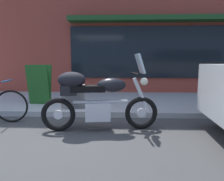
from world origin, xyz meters
The scene contains 3 objects.
ground_plane centered at (0.00, 0.00, 0.00)m, with size 80.00×80.00×0.00m, color #3D3D3D.
touring_motorcycle centered at (0.65, 0.35, 0.59)m, with size 2.10×0.64×1.38m.
sandwich_board_sign centered at (-0.99, 2.07, 0.64)m, with size 0.55×0.43×1.03m.
Camera 1 is at (1.15, -3.38, 1.25)m, focal length 33.92 mm.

